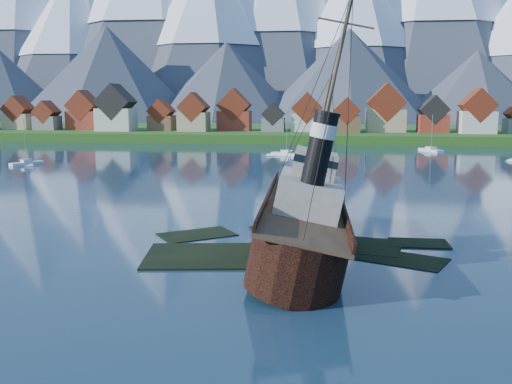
# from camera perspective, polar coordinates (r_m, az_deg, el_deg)

# --- Properties ---
(ground) EXTENTS (1400.00, 1400.00, 0.00)m
(ground) POSITION_cam_1_polar(r_m,az_deg,el_deg) (56.94, 1.63, -6.00)
(ground) COLOR #183044
(ground) RESTS_ON ground
(shoal) EXTENTS (31.71, 21.24, 1.14)m
(shoal) POSITION_cam_1_polar(r_m,az_deg,el_deg) (58.97, 3.55, -5.83)
(shoal) COLOR black
(shoal) RESTS_ON ground
(shore_bank) EXTENTS (600.00, 80.00, 3.20)m
(shore_bank) POSITION_cam_1_polar(r_m,az_deg,el_deg) (225.22, 5.75, 5.54)
(shore_bank) COLOR #1F4E16
(shore_bank) RESTS_ON ground
(seawall) EXTENTS (600.00, 2.50, 2.00)m
(seawall) POSITION_cam_1_polar(r_m,az_deg,el_deg) (187.33, 5.47, 4.76)
(seawall) COLOR #3F3D38
(seawall) RESTS_ON ground
(town) EXTENTS (250.96, 16.69, 17.30)m
(town) POSITION_cam_1_polar(r_m,az_deg,el_deg) (210.43, -3.46, 7.74)
(town) COLOR maroon
(town) RESTS_ON ground
(mountains) EXTENTS (965.00, 340.00, 205.00)m
(mountains) POSITION_cam_1_polar(r_m,az_deg,el_deg) (541.05, 6.65, 17.26)
(mountains) COLOR #2D333D
(mountains) RESTS_ON ground
(tugboat_wreck) EXTENTS (7.59, 32.70, 25.91)m
(tugboat_wreck) POSITION_cam_1_polar(r_m,az_deg,el_deg) (56.47, 4.03, -2.77)
(tugboat_wreck) COLOR black
(tugboat_wreck) RESTS_ON ground
(sailboat_b) EXTENTS (5.66, 7.36, 10.93)m
(sailboat_b) POSITION_cam_1_polar(r_m,az_deg,el_deg) (139.87, -21.96, 2.64)
(sailboat_b) COLOR silver
(sailboat_b) RESTS_ON ground
(sailboat_c) EXTENTS (8.77, 6.80, 11.60)m
(sailboat_c) POSITION_cam_1_polar(r_m,az_deg,el_deg) (151.21, 3.08, 3.77)
(sailboat_c) COLOR silver
(sailboat_c) RESTS_ON ground
(sailboat_e) EXTENTS (5.97, 9.55, 10.91)m
(sailboat_e) POSITION_cam_1_polar(r_m,az_deg,el_deg) (169.70, 17.09, 3.98)
(sailboat_e) COLOR silver
(sailboat_e) RESTS_ON ground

